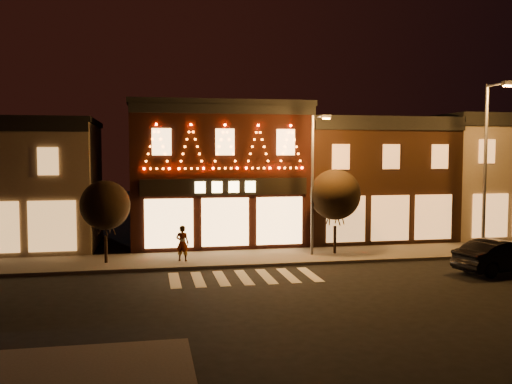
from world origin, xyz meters
name	(u,v)px	position (x,y,z in m)	size (l,w,h in m)	color
ground	(262,301)	(0.00, 0.00, 0.00)	(120.00, 120.00, 0.00)	black
sidewalk_far	(269,257)	(2.00, 8.00, 0.07)	(44.00, 4.00, 0.15)	#47423D
building_pulp	(216,173)	(0.00, 13.98, 4.16)	(10.20, 8.34, 8.30)	black
building_right_a	(364,179)	(9.50, 13.99, 3.76)	(9.20, 8.28, 7.50)	#382013
building_right_b	(491,175)	(18.50, 13.99, 3.91)	(9.20, 8.28, 7.80)	#756553
streetlamp_mid	(314,174)	(4.30, 7.72, 4.36)	(0.57, 1.65, 7.18)	#59595E
streetlamp_right	(488,154)	(13.46, 6.73, 5.35)	(0.56, 2.02, 8.86)	#59595E
tree_left	(105,205)	(-6.09, 7.73, 2.93)	(2.37, 2.37, 3.97)	black
tree_right	(335,195)	(5.53, 8.01, 3.25)	(2.65, 2.65, 4.43)	black
dark_sedan	(502,256)	(11.68, 2.79, 0.75)	(1.60, 4.58, 1.51)	black
pedestrian	(182,243)	(-2.45, 7.46, 1.03)	(0.64, 0.42, 1.75)	gray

